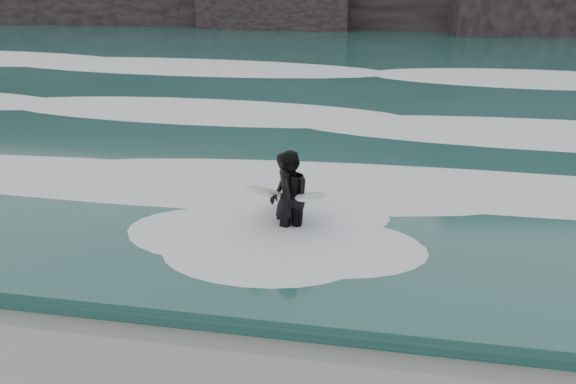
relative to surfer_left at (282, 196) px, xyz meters
name	(u,v)px	position (x,y,z in m)	size (l,w,h in m)	color
sea	(379,63)	(-0.12, 22.23, -0.74)	(90.00, 52.00, 0.30)	#1D4C46
foam_near	(298,184)	(-0.12, 2.23, -0.49)	(60.00, 3.20, 0.20)	white
foam_mid	(342,116)	(-0.12, 9.23, -0.47)	(60.00, 4.00, 0.24)	white
foam_far	(371,69)	(-0.12, 18.23, -0.44)	(60.00, 4.80, 0.30)	white
surfer_left	(282,196)	(0.00, 0.00, 0.00)	(1.03, 2.14, 1.77)	black
surfer_right	(291,198)	(0.20, -0.12, 0.02)	(1.23, 1.96, 1.81)	black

